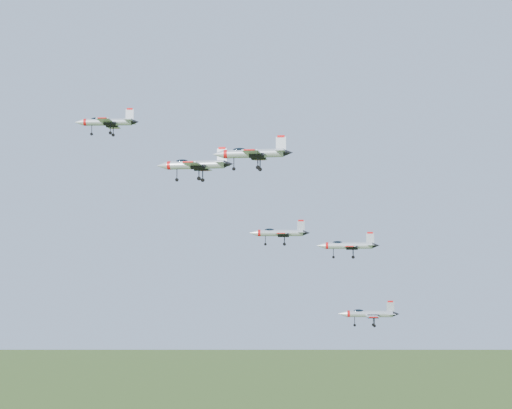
{
  "coord_description": "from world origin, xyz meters",
  "views": [
    {
      "loc": [
        -10.06,
        -124.78,
        124.5
      ],
      "look_at": [
        0.92,
        -1.05,
        134.34
      ],
      "focal_mm": 50.0,
      "sensor_mm": 36.0,
      "label": 1
    }
  ],
  "objects": [
    {
      "name": "jet_right_high",
      "position": [
        -0.9,
        -13.02,
        141.55
      ],
      "size": [
        12.95,
        10.96,
        3.5
      ],
      "rotation": [
        0.0,
        0.0,
        -0.25
      ],
      "color": "silver"
    },
    {
      "name": "jet_trail",
      "position": [
        20.09,
        -3.29,
        115.42
      ],
      "size": [
        10.6,
        8.86,
        2.84
      ],
      "rotation": [
        0.0,
        0.0,
        -0.15
      ],
      "color": "silver"
    },
    {
      "name": "jet_left_low",
      "position": [
        5.93,
        7.47,
        129.74
      ],
      "size": [
        11.49,
        9.6,
        3.07
      ],
      "rotation": [
        0.0,
        0.0,
        -0.15
      ],
      "color": "silver"
    },
    {
      "name": "jet_right_low",
      "position": [
        15.49,
        -8.14,
        127.06
      ],
      "size": [
        10.39,
        8.79,
        2.8
      ],
      "rotation": [
        0.0,
        0.0,
        -0.25
      ],
      "color": "silver"
    },
    {
      "name": "jet_lead",
      "position": [
        -27.11,
        14.16,
        151.49
      ],
      "size": [
        12.8,
        10.66,
        3.42
      ],
      "rotation": [
        0.0,
        0.0,
        -0.13
      ],
      "color": "silver"
    },
    {
      "name": "jet_left_high",
      "position": [
        -10.02,
        -3.04,
        140.98
      ],
      "size": [
        13.54,
        11.5,
        3.67
      ],
      "rotation": [
        0.0,
        0.0,
        -0.27
      ],
      "color": "silver"
    }
  ]
}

